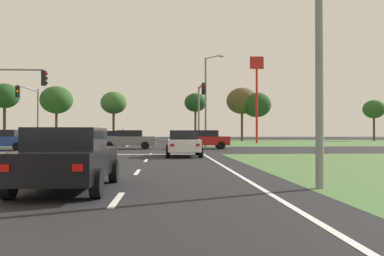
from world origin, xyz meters
TOP-DOWN VIEW (x-y plane):
  - ground_plane at (0.00, 30.00)m, footprint 200.00×200.00m
  - grass_verge_far_right at (25.50, 54.50)m, footprint 35.00×35.00m
  - median_island_near at (0.00, 11.00)m, footprint 1.20×22.00m
  - median_island_far at (0.00, 55.00)m, footprint 1.20×36.00m
  - lane_dash_near at (3.50, 5.09)m, footprint 0.14×2.00m
  - lane_dash_second at (3.50, 11.09)m, footprint 0.14×2.00m
  - lane_dash_third at (3.50, 17.09)m, footprint 0.14×2.00m
  - lane_dash_fourth at (3.50, 23.09)m, footprint 0.14×2.00m
  - edge_line_right at (6.85, 12.00)m, footprint 0.14×24.00m
  - stop_bar_near at (3.80, 23.00)m, footprint 6.40×0.50m
  - crosswalk_bar_near at (-6.40, 24.80)m, footprint 0.70×2.80m
  - crosswalk_bar_second at (-5.25, 24.80)m, footprint 0.70×2.80m
  - crosswalk_bar_third at (-4.10, 24.80)m, footprint 0.70×2.80m
  - crosswalk_bar_fourth at (-2.95, 24.80)m, footprint 0.70×2.80m
  - crosswalk_bar_fifth at (-1.80, 24.80)m, footprint 0.70×2.80m
  - crosswalk_bar_sixth at (-0.65, 24.80)m, footprint 0.70×2.80m
  - crosswalk_bar_seventh at (0.50, 24.80)m, footprint 0.70×2.80m
  - car_navy_near at (-2.33, 50.53)m, footprint 1.99×4.33m
  - car_black_second at (2.15, 6.66)m, footprint 2.03×4.49m
  - car_teal_third at (-2.37, 59.25)m, footprint 1.98×4.26m
  - car_red_fourth at (7.74, 31.72)m, footprint 4.21×1.98m
  - car_grey_fifth at (1.29, 31.98)m, footprint 4.63×2.00m
  - car_white_sixth at (5.49, 20.76)m, footprint 2.02×4.28m
  - car_blue_seventh at (-8.29, 29.97)m, footprint 4.53×2.03m
  - traffic_signal_far_left at (-7.60, 34.46)m, footprint 0.32×5.74m
  - traffic_signal_near_left at (-5.91, 23.40)m, footprint 4.68×0.32m
  - traffic_signal_far_right at (7.60, 34.57)m, footprint 0.32×5.60m
  - street_lamp_near at (8.22, 6.71)m, footprint 1.18×1.84m
  - street_lamp_third at (8.44, 36.80)m, footprint 1.66×2.17m
  - pedestrian_at_median at (0.11, 38.92)m, footprint 0.34×0.34m
  - fastfood_pole_sign at (16.31, 50.71)m, footprint 1.80×0.40m
  - treeline_near at (-19.98, 61.19)m, footprint 4.37×4.37m
  - treeline_second at (-13.31, 65.23)m, footprint 5.23×5.23m
  - treeline_third at (-3.73, 62.03)m, footprint 4.07×4.07m
  - treeline_fourth at (9.18, 64.62)m, footprint 3.60×3.60m
  - treeline_fifth at (16.72, 63.80)m, footprint 5.03×5.03m
  - treeline_sixth at (18.89, 62.68)m, footprint 4.65×4.65m
  - treeline_seventh at (38.56, 63.32)m, footprint 3.55×3.55m

SIDE VIEW (x-z plane):
  - ground_plane at x=0.00m, z-range 0.00..0.00m
  - grass_verge_far_right at x=25.50m, z-range 0.00..0.01m
  - lane_dash_near at x=3.50m, z-range 0.00..0.01m
  - lane_dash_second at x=3.50m, z-range 0.00..0.01m
  - lane_dash_third at x=3.50m, z-range 0.00..0.01m
  - lane_dash_fourth at x=3.50m, z-range 0.00..0.01m
  - edge_line_right at x=6.85m, z-range 0.00..0.01m
  - stop_bar_near at x=3.80m, z-range 0.00..0.01m
  - crosswalk_bar_near at x=-6.40m, z-range 0.00..0.01m
  - crosswalk_bar_second at x=-5.25m, z-range 0.00..0.01m
  - crosswalk_bar_third at x=-4.10m, z-range 0.00..0.01m
  - crosswalk_bar_fourth at x=-2.95m, z-range 0.00..0.01m
  - crosswalk_bar_fifth at x=-1.80m, z-range 0.00..0.01m
  - crosswalk_bar_sixth at x=-0.65m, z-range 0.00..0.01m
  - crosswalk_bar_seventh at x=0.50m, z-range 0.00..0.01m
  - median_island_near at x=0.00m, z-range 0.00..0.14m
  - median_island_far at x=0.00m, z-range 0.00..0.14m
  - car_black_second at x=2.15m, z-range 0.02..1.52m
  - car_white_sixth at x=5.49m, z-range 0.02..1.53m
  - car_teal_third at x=-2.37m, z-range 0.02..1.59m
  - car_red_fourth at x=7.74m, z-range 0.01..1.59m
  - car_grey_fifth at x=1.29m, z-range 0.02..1.60m
  - car_blue_seventh at x=-8.29m, z-range 0.02..1.62m
  - car_navy_near at x=-2.33m, z-range 0.01..1.63m
  - pedestrian_at_median at x=0.11m, z-range 0.31..1.96m
  - traffic_signal_far_left at x=-7.60m, z-range 1.11..6.60m
  - traffic_signal_near_left at x=-5.91m, z-range 1.06..6.67m
  - traffic_signal_far_right at x=7.60m, z-range 1.15..6.97m
  - street_lamp_near at x=8.22m, z-range 0.51..8.76m
  - street_lamp_third at x=8.44m, z-range 0.57..9.27m
  - treeline_seventh at x=38.56m, z-range 1.82..8.56m
  - treeline_sixth at x=18.89m, z-range 1.90..9.69m
  - treeline_third at x=-3.73m, z-range 2.10..9.84m
  - treeline_fourth at x=9.18m, z-range 2.33..10.15m
  - treeline_fifth at x=16.72m, z-range 2.17..10.85m
  - treeline_second at x=-13.31m, z-range 2.19..11.07m
  - treeline_near at x=-19.98m, z-range 2.48..11.28m
  - fastfood_pole_sign at x=16.31m, z-range 2.62..13.98m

